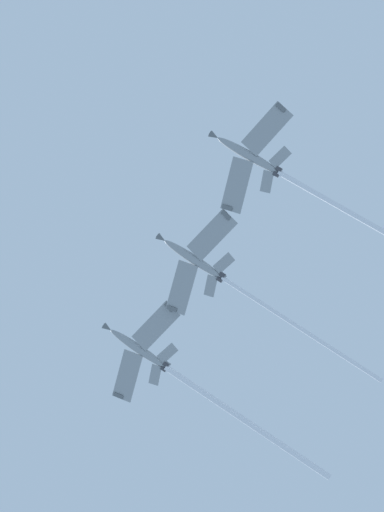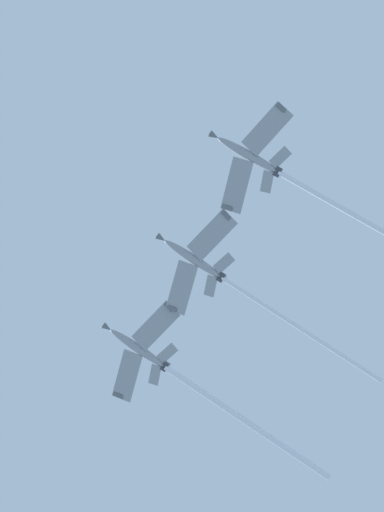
% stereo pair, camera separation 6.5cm
% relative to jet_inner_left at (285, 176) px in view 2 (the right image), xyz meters
% --- Properties ---
extents(jet_inner_left, '(19.99, 41.67, 16.82)m').
position_rel_jet_inner_left_xyz_m(jet_inner_left, '(0.00, 0.00, 0.00)').
color(jet_inner_left, gray).
extents(jet_centre, '(19.90, 41.70, 16.98)m').
position_rel_jet_inner_left_xyz_m(jet_centre, '(19.77, 4.07, 0.52)').
color(jet_centre, gray).
extents(jet_inner_right, '(19.91, 44.20, 17.04)m').
position_rel_jet_inner_left_xyz_m(jet_inner_right, '(39.33, 3.19, 0.34)').
color(jet_inner_right, gray).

